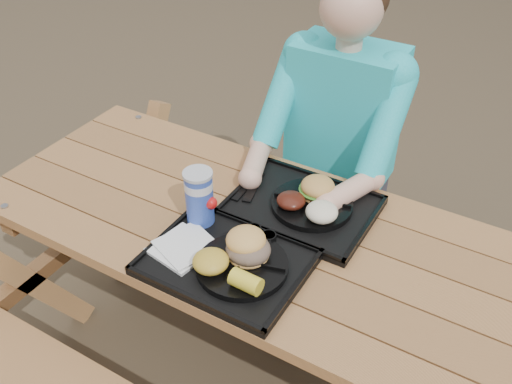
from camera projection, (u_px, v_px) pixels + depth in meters
The scene contains 18 objects.
ground at pixel (256, 371), 2.23m from camera, with size 60.00×60.00×0.00m, color #999999.
picnic_table at pixel (256, 306), 2.00m from camera, with size 1.80×1.49×0.75m, color #999999, non-canonical shape.
tray_near at pixel (227, 263), 1.63m from camera, with size 0.45×0.35×0.02m, color black.
tray_far at pixel (302, 208), 1.83m from camera, with size 0.45×0.35×0.02m, color black.
plate_near at pixel (242, 266), 1.59m from camera, with size 0.26×0.26×0.02m, color black.
plate_far at pixel (312, 204), 1.81m from camera, with size 0.26×0.26×0.02m, color black.
napkin_stack at pixel (182, 247), 1.65m from camera, with size 0.16×0.16×0.02m, color white.
soda_cup at pixel (199, 198), 1.71m from camera, with size 0.08×0.08×0.17m, color #1535A3.
condiment_bbq at pixel (254, 231), 1.70m from camera, with size 0.05×0.05×0.03m, color black.
condiment_mustard at pixel (269, 238), 1.68m from camera, with size 0.05×0.05×0.03m, color gold.
sandwich at pixel (248, 239), 1.57m from camera, with size 0.12×0.12×0.12m, color #F4B056, non-canonical shape.
mac_cheese at pixel (211, 261), 1.55m from camera, with size 0.10×0.10×0.05m, color gold.
corn_cob at pixel (246, 282), 1.49m from camera, with size 0.09×0.09×0.05m, color yellow, non-canonical shape.
cutlery_far at pixel (254, 187), 1.89m from camera, with size 0.03×0.16×0.01m, color black.
burger at pixel (318, 183), 1.80m from camera, with size 0.11×0.11×0.10m, color gold, non-canonical shape.
baked_beans at pixel (291, 200), 1.78m from camera, with size 0.09×0.09×0.04m, color #49180E.
potato_salad at pixel (322, 212), 1.72m from camera, with size 0.10×0.10×0.06m, color white.
diner at pixel (336, 167), 2.22m from camera, with size 0.48×0.84×1.28m, color #19B0A9, non-canonical shape.
Camera 1 is at (0.69, -1.16, 1.91)m, focal length 40.00 mm.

